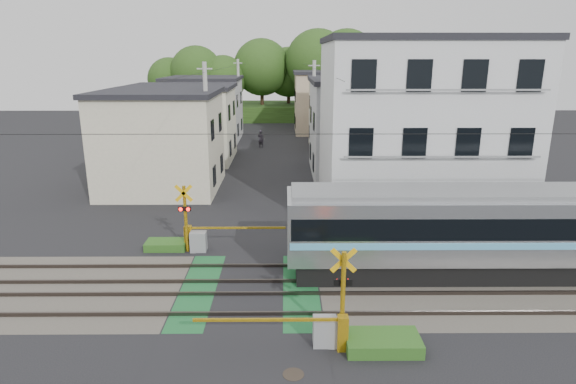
{
  "coord_description": "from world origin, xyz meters",
  "views": [
    {
      "loc": [
        1.32,
        -16.2,
        8.37
      ],
      "look_at": [
        1.46,
        5.0,
        2.32
      ],
      "focal_mm": 30.0,
      "sensor_mm": 36.0,
      "label": 1
    }
  ],
  "objects_px": {
    "crossing_signal_near": "(328,325)",
    "pedestrian": "(261,139)",
    "manhole_cover": "(293,374)",
    "crossing_signal_far": "(196,236)",
    "apartment_block": "(419,127)"
  },
  "relations": [
    {
      "from": "crossing_signal_far",
      "to": "pedestrian",
      "type": "height_order",
      "value": "crossing_signal_far"
    },
    {
      "from": "crossing_signal_far",
      "to": "pedestrian",
      "type": "relative_size",
      "value": 2.87
    },
    {
      "from": "crossing_signal_near",
      "to": "pedestrian",
      "type": "xyz_separation_m",
      "value": [
        -3.51,
        32.06,
        0.11
      ]
    },
    {
      "from": "apartment_block",
      "to": "pedestrian",
      "type": "height_order",
      "value": "apartment_block"
    },
    {
      "from": "crossing_signal_near",
      "to": "apartment_block",
      "type": "height_order",
      "value": "apartment_block"
    },
    {
      "from": "crossing_signal_far",
      "to": "apartment_block",
      "type": "distance_m",
      "value": 13.14
    },
    {
      "from": "apartment_block",
      "to": "manhole_cover",
      "type": "height_order",
      "value": "apartment_block"
    },
    {
      "from": "pedestrian",
      "to": "manhole_cover",
      "type": "xyz_separation_m",
      "value": [
        2.47,
        -33.42,
        -0.81
      ]
    },
    {
      "from": "pedestrian",
      "to": "manhole_cover",
      "type": "relative_size",
      "value": 2.81
    },
    {
      "from": "crossing_signal_near",
      "to": "pedestrian",
      "type": "height_order",
      "value": "crossing_signal_near"
    },
    {
      "from": "pedestrian",
      "to": "manhole_cover",
      "type": "height_order",
      "value": "pedestrian"
    },
    {
      "from": "crossing_signal_far",
      "to": "pedestrian",
      "type": "distance_m",
      "value": 24.81
    },
    {
      "from": "apartment_block",
      "to": "manhole_cover",
      "type": "bearing_deg",
      "value": -115.64
    },
    {
      "from": "apartment_block",
      "to": "pedestrian",
      "type": "xyz_separation_m",
      "value": [
        -9.42,
        18.92,
        -3.83
      ]
    },
    {
      "from": "pedestrian",
      "to": "crossing_signal_far",
      "type": "bearing_deg",
      "value": 110.46
    }
  ]
}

